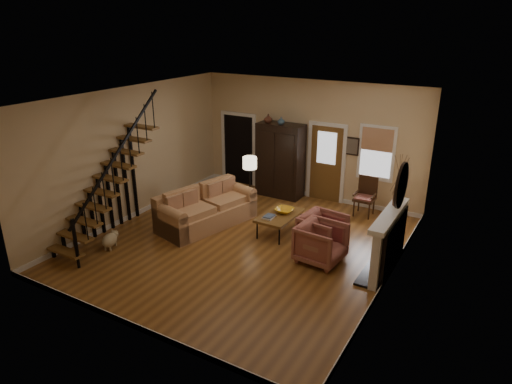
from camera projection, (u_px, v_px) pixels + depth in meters
The scene contains 15 objects.
room at pixel (265, 158), 11.45m from camera, with size 7.00×7.33×3.30m.
staircase at pixel (104, 173), 10.05m from camera, with size 0.94×2.80×3.20m, color brown, non-canonical shape.
fireplace at pixel (390, 237), 9.04m from camera, with size 0.33×1.95×2.30m.
armoire at pixel (280, 160), 12.86m from camera, with size 1.30×0.60×2.10m, color black, non-canonical shape.
vase_a at pixel (268, 118), 12.53m from camera, with size 0.24×0.24×0.25m, color #4C2619.
vase_b at pixel (281, 121), 12.35m from camera, with size 0.20×0.20×0.21m, color #334C60.
sofa at pixel (207, 208), 11.16m from camera, with size 1.06×2.45×0.92m, color tan, non-canonical shape.
coffee_table at pixel (279, 224), 10.82m from camera, with size 0.73×1.25×0.48m, color brown, non-canonical shape.
bowl at pixel (284, 210), 10.81m from camera, with size 0.43×0.43×0.10m, color gold.
books at pixel (269, 217), 10.54m from camera, with size 0.23×0.31×0.06m, color beige, non-canonical shape.
armchair_left at pixel (321, 243), 9.49m from camera, with size 0.89×0.92×0.84m, color maroon.
armchair_right at pixel (323, 232), 9.99m from camera, with size 0.87×0.90×0.82m, color maroon.
floor_lamp at pixel (250, 186), 11.66m from camera, with size 0.36×0.36×1.56m, color black, non-canonical shape.
side_chair at pixel (365, 197), 11.70m from camera, with size 0.54×0.54×1.02m, color #352011, non-canonical shape.
dog at pixel (110, 241), 10.10m from camera, with size 0.29×0.49×0.35m, color #C4B386, non-canonical shape.
Camera 1 is at (4.90, -7.87, 4.79)m, focal length 32.00 mm.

